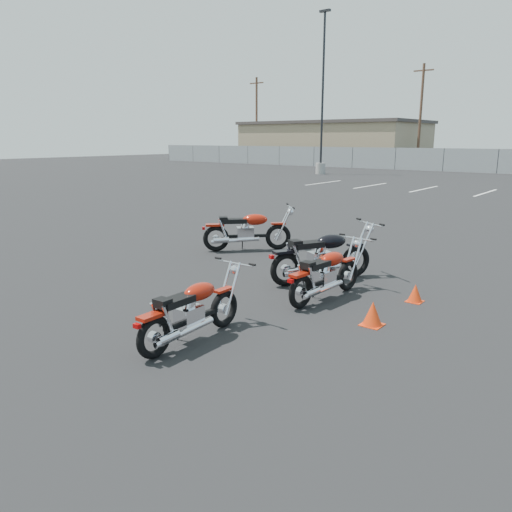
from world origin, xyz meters
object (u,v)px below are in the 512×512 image
Objects in this scene: motorcycle_second_black at (322,256)px; motorcycle_rear_red at (192,311)px; motorcycle_third_red at (326,274)px; motorcycle_front_red at (247,230)px.

motorcycle_second_black is 1.12× the size of motorcycle_rear_red.
motorcycle_second_black is 3.44m from motorcycle_rear_red.
motorcycle_rear_red is (-0.45, -2.59, -0.01)m from motorcycle_third_red.
motorcycle_front_red is 0.88× the size of motorcycle_second_black.
motorcycle_second_black is 1.03m from motorcycle_third_red.
motorcycle_rear_red is at bearing -99.93° from motorcycle_third_red.
motorcycle_third_red reaches higher than motorcycle_rear_red.
motorcycle_third_red is 1.02× the size of motorcycle_rear_red.
motorcycle_front_red is at bearing 121.73° from motorcycle_rear_red.
motorcycle_second_black is at bearing 124.63° from motorcycle_third_red.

